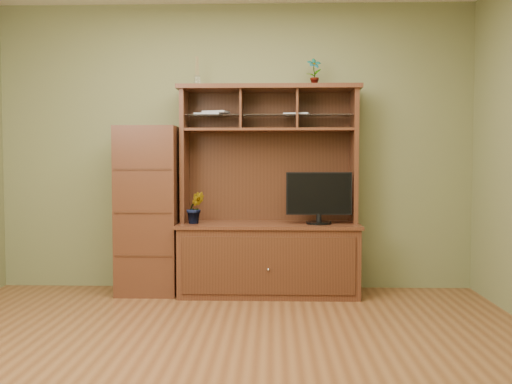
{
  "coord_description": "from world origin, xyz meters",
  "views": [
    {
      "loc": [
        0.37,
        -3.45,
        1.2
      ],
      "look_at": [
        0.23,
        1.2,
        0.96
      ],
      "focal_mm": 40.0,
      "sensor_mm": 36.0,
      "label": 1
    }
  ],
  "objects": [
    {
      "name": "room",
      "position": [
        0.0,
        0.0,
        1.35
      ],
      "size": [
        4.54,
        4.04,
        2.74
      ],
      "color": "brown",
      "rests_on": "ground"
    },
    {
      "name": "media_hutch",
      "position": [
        0.33,
        1.73,
        0.52
      ],
      "size": [
        1.66,
        0.61,
        1.9
      ],
      "color": "#421F12",
      "rests_on": "room"
    },
    {
      "name": "monitor",
      "position": [
        0.78,
        1.65,
        0.9
      ],
      "size": [
        0.59,
        0.23,
        0.47
      ],
      "rotation": [
        0.0,
        0.0,
        0.03
      ],
      "color": "black",
      "rests_on": "media_hutch"
    },
    {
      "name": "orchid_plant",
      "position": [
        -0.33,
        1.65,
        0.79
      ],
      "size": [
        0.18,
        0.16,
        0.29
      ],
      "primitive_type": "imported",
      "rotation": [
        0.0,
        0.0,
        0.23
      ],
      "color": "#21511B",
      "rests_on": "media_hutch"
    },
    {
      "name": "top_plant",
      "position": [
        0.74,
        1.8,
        2.03
      ],
      "size": [
        0.15,
        0.11,
        0.26
      ],
      "primitive_type": "imported",
      "rotation": [
        0.0,
        0.0,
        0.16
      ],
      "color": "#2E5E20",
      "rests_on": "media_hutch"
    },
    {
      "name": "reed_diffuser",
      "position": [
        -0.33,
        1.8,
        2.01
      ],
      "size": [
        0.05,
        0.05,
        0.27
      ],
      "color": "silver",
      "rests_on": "media_hutch"
    },
    {
      "name": "magazines",
      "position": [
        0.06,
        1.8,
        1.65
      ],
      "size": [
        1.07,
        0.22,
        0.04
      ],
      "color": "#ABACB0",
      "rests_on": "media_hutch"
    },
    {
      "name": "side_cabinet",
      "position": [
        -0.77,
        1.73,
        0.76
      ],
      "size": [
        0.55,
        0.5,
        1.53
      ],
      "color": "#421F12",
      "rests_on": "room"
    }
  ]
}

